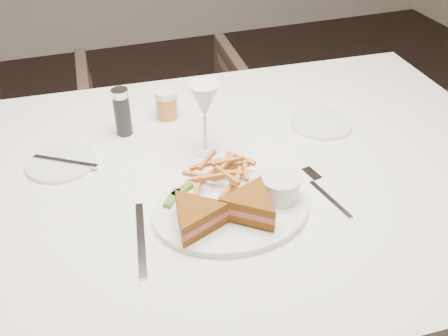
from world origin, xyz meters
TOP-DOWN VIEW (x-y plane):
  - ground at (0.00, 0.00)m, footprint 5.00×5.00m
  - table at (-0.11, -0.13)m, footprint 1.54×1.07m
  - chair_far at (-0.04, 0.76)m, footprint 0.69×0.65m
  - table_setting at (-0.13, -0.18)m, footprint 0.81×0.64m

SIDE VIEW (x-z plane):
  - ground at x=0.00m, z-range 0.00..0.00m
  - chair_far at x=-0.04m, z-range 0.00..0.67m
  - table at x=-0.11m, z-range 0.00..0.75m
  - table_setting at x=-0.13m, z-range 0.70..0.88m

